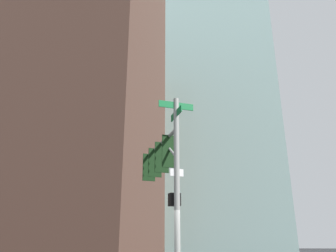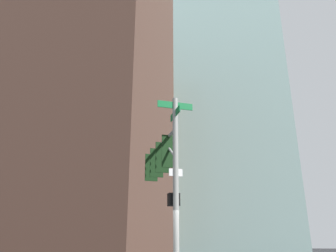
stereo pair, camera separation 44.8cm
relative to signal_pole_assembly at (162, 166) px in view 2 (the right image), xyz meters
name	(u,v)px [view 2 (the right image)]	position (x,y,z in m)	size (l,w,h in m)	color
signal_pole_assembly	(162,166)	(0.00, 0.00, 0.00)	(2.61, 4.22, 6.25)	gray
building_brick_nearside	(65,81)	(-16.01, 18.87, 14.80)	(22.13, 16.59, 38.12)	#4C3328
building_brick_midblock	(109,162)	(-20.17, 43.34, 11.20)	(19.80, 18.82, 30.93)	brown
building_glass_tower	(209,107)	(-2.70, 55.10, 25.28)	(30.33, 23.53, 59.09)	#9EC6C1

